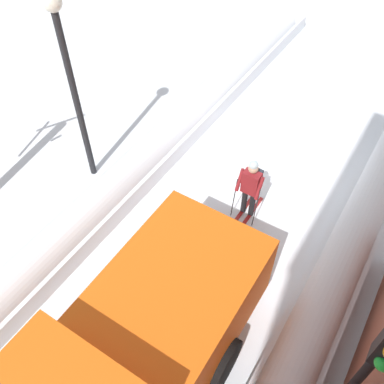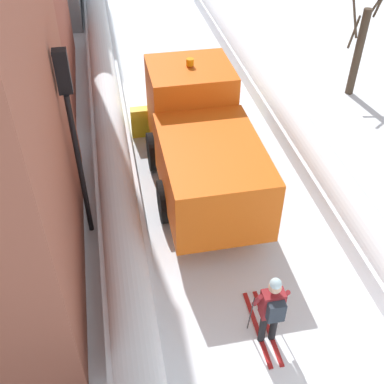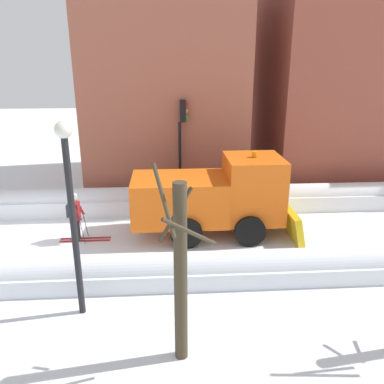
{
  "view_description": "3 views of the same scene",
  "coord_description": "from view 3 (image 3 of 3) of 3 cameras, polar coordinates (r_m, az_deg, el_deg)",
  "views": [
    {
      "loc": [
        -2.74,
        8.63,
        8.39
      ],
      "look_at": [
        0.58,
        3.38,
        1.5
      ],
      "focal_mm": 39.35,
      "sensor_mm": 36.0,
      "label": 1
    },
    {
      "loc": [
        -2.75,
        -2.89,
        8.28
      ],
      "look_at": [
        -1.16,
        5.21,
        1.39
      ],
      "focal_mm": 44.3,
      "sensor_mm": 36.0,
      "label": 2
    },
    {
      "loc": [
        12.83,
        5.33,
        6.25
      ],
      "look_at": [
        -0.8,
        6.24,
        1.56
      ],
      "focal_mm": 36.67,
      "sensor_mm": 36.0,
      "label": 3
    }
  ],
  "objects": [
    {
      "name": "building_brick_near",
      "position": [
        20.71,
        -3.95,
        14.51
      ],
      "size": [
        8.22,
        7.43,
        9.33
      ],
      "color": "#9E5642",
      "rests_on": "ground"
    },
    {
      "name": "snowbank_left",
      "position": [
        17.32,
        12.04,
        -0.86
      ],
      "size": [
        1.1,
        36.0,
        1.12
      ],
      "color": "white",
      "rests_on": "ground"
    },
    {
      "name": "skier",
      "position": [
        14.48,
        -16.56,
        -3.14
      ],
      "size": [
        0.62,
        1.8,
        1.81
      ],
      "color": "black",
      "rests_on": "ground"
    },
    {
      "name": "ground_plane",
      "position": [
        15.02,
        14.75,
        -6.33
      ],
      "size": [
        80.0,
        80.0,
        0.0
      ],
      "primitive_type": "plane",
      "color": "white"
    },
    {
      "name": "building_brick_mid",
      "position": [
        22.45,
        20.33,
        22.57
      ],
      "size": [
        7.92,
        6.9,
        16.17
      ],
      "color": "brown",
      "rests_on": "ground"
    },
    {
      "name": "bare_tree_near",
      "position": [
        8.16,
        -1.72,
        -11.49
      ],
      "size": [
        0.96,
        1.23,
        4.35
      ],
      "color": "#3E3525",
      "rests_on": "ground"
    },
    {
      "name": "street_lamp",
      "position": [
        9.59,
        -17.24,
        -0.77
      ],
      "size": [
        0.4,
        0.4,
        4.95
      ],
      "color": "black",
      "rests_on": "ground"
    },
    {
      "name": "snowbank_right",
      "position": [
        12.49,
        18.92,
        -10.09
      ],
      "size": [
        1.1,
        36.0,
        0.97
      ],
      "color": "white",
      "rests_on": "ground"
    },
    {
      "name": "plow_truck",
      "position": [
        14.34,
        3.41,
        -0.55
      ],
      "size": [
        3.2,
        5.98,
        3.12
      ],
      "color": "orange",
      "rests_on": "ground"
    },
    {
      "name": "traffic_light_pole",
      "position": [
        16.7,
        -1.45,
        8.49
      ],
      "size": [
        0.28,
        0.42,
        4.61
      ],
      "color": "black",
      "rests_on": "ground"
    }
  ]
}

